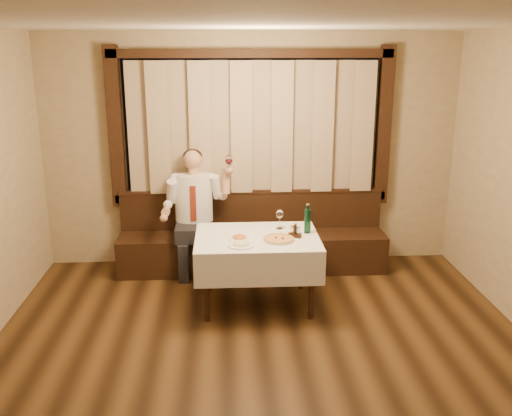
{
  "coord_description": "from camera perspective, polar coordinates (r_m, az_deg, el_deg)",
  "views": [
    {
      "loc": [
        -0.32,
        -3.83,
        2.67
      ],
      "look_at": [
        0.0,
        1.9,
        1.0
      ],
      "focal_mm": 40.0,
      "sensor_mm": 36.0,
      "label": 1
    }
  ],
  "objects": [
    {
      "name": "seated_man",
      "position": [
        6.72,
        -6.21,
        0.45
      ],
      "size": [
        0.83,
        0.62,
        1.48
      ],
      "color": "black",
      "rests_on": "ground"
    },
    {
      "name": "table_wine_glass",
      "position": [
        6.05,
        2.38,
        -0.7
      ],
      "size": [
        0.08,
        0.08,
        0.21
      ],
      "rotation": [
        0.0,
        0.0,
        0.27
      ],
      "color": "white",
      "rests_on": "dining_table"
    },
    {
      "name": "pasta_cream",
      "position": [
        5.58,
        -1.53,
        -3.44
      ],
      "size": [
        0.27,
        0.27,
        0.09
      ],
      "rotation": [
        0.0,
        0.0,
        -0.06
      ],
      "color": "white",
      "rests_on": "dining_table"
    },
    {
      "name": "green_bottle",
      "position": [
        5.95,
        5.17,
        -1.26
      ],
      "size": [
        0.07,
        0.07,
        0.31
      ],
      "rotation": [
        0.0,
        0.0,
        -0.11
      ],
      "color": "#0E4529",
      "rests_on": "dining_table"
    },
    {
      "name": "pasta_red",
      "position": [
        5.77,
        -1.69,
        -2.82
      ],
      "size": [
        0.23,
        0.23,
        0.08
      ],
      "rotation": [
        0.0,
        0.0,
        0.18
      ],
      "color": "white",
      "rests_on": "dining_table"
    },
    {
      "name": "banquette",
      "position": [
        6.97,
        -0.37,
        -3.55
      ],
      "size": [
        3.2,
        0.61,
        0.94
      ],
      "color": "black",
      "rests_on": "ground"
    },
    {
      "name": "cruet_caddy",
      "position": [
        5.83,
        3.92,
        -2.47
      ],
      "size": [
        0.14,
        0.11,
        0.14
      ],
      "rotation": [
        0.0,
        0.0,
        -0.43
      ],
      "color": "black",
      "rests_on": "dining_table"
    },
    {
      "name": "dining_table",
      "position": [
        5.89,
        0.11,
        -3.8
      ],
      "size": [
        1.27,
        0.97,
        0.76
      ],
      "color": "black",
      "rests_on": "ground"
    },
    {
      "name": "room",
      "position": [
        4.95,
        0.58,
        2.55
      ],
      "size": [
        5.01,
        6.01,
        2.81
      ],
      "color": "black",
      "rests_on": "ground"
    },
    {
      "name": "pizza",
      "position": [
        5.74,
        2.29,
        -3.12
      ],
      "size": [
        0.33,
        0.33,
        0.03
      ],
      "rotation": [
        0.0,
        0.0,
        0.41
      ],
      "color": "white",
      "rests_on": "dining_table"
    }
  ]
}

